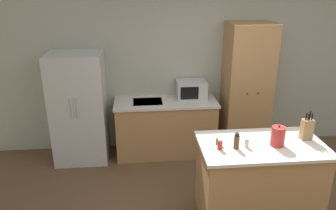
% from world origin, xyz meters
% --- Properties ---
extents(wall_back, '(7.20, 0.06, 2.60)m').
position_xyz_m(wall_back, '(0.00, 2.33, 1.30)').
color(wall_back, '#9EA393').
rests_on(wall_back, ground_plane).
extents(refrigerator, '(0.77, 0.67, 1.65)m').
position_xyz_m(refrigerator, '(-2.07, 1.98, 0.83)').
color(refrigerator, '#B7BABC').
rests_on(refrigerator, ground_plane).
extents(back_counter, '(1.57, 0.63, 0.88)m').
position_xyz_m(back_counter, '(-0.78, 2.00, 0.44)').
color(back_counter, '#9E7547').
rests_on(back_counter, ground_plane).
extents(pantry_cabinet, '(0.67, 0.59, 2.04)m').
position_xyz_m(pantry_cabinet, '(0.47, 2.02, 1.02)').
color(pantry_cabinet, '#9E7547').
rests_on(pantry_cabinet, ground_plane).
extents(kitchen_island, '(1.36, 0.78, 0.95)m').
position_xyz_m(kitchen_island, '(0.13, 0.40, 0.48)').
color(kitchen_island, '#9E7547').
rests_on(kitchen_island, ground_plane).
extents(microwave, '(0.45, 0.35, 0.27)m').
position_xyz_m(microwave, '(-0.37, 2.11, 1.02)').
color(microwave, '#B2B5B7').
rests_on(microwave, back_counter).
extents(knife_block, '(0.12, 0.09, 0.34)m').
position_xyz_m(knife_block, '(0.66, 0.46, 1.07)').
color(knife_block, '#9E7547').
rests_on(knife_block, kitchen_island).
extents(spice_bottle_tall_dark, '(0.06, 0.06, 0.17)m').
position_xyz_m(spice_bottle_tall_dark, '(-0.18, 0.33, 1.03)').
color(spice_bottle_tall_dark, '#563319').
rests_on(spice_bottle_tall_dark, kitchen_island).
extents(spice_bottle_short_red, '(0.06, 0.06, 0.09)m').
position_xyz_m(spice_bottle_short_red, '(-0.34, 0.43, 0.99)').
color(spice_bottle_short_red, '#337033').
rests_on(spice_bottle_short_red, kitchen_island).
extents(spice_bottle_amber_oil, '(0.05, 0.05, 0.12)m').
position_xyz_m(spice_bottle_amber_oil, '(-0.35, 0.32, 1.00)').
color(spice_bottle_amber_oil, '#B2281E').
rests_on(spice_bottle_amber_oil, kitchen_island).
extents(spice_bottle_green_herb, '(0.04, 0.04, 0.10)m').
position_xyz_m(spice_bottle_green_herb, '(-0.06, 0.34, 1.00)').
color(spice_bottle_green_herb, beige).
rests_on(spice_bottle_green_herb, kitchen_island).
extents(kettle, '(0.15, 0.15, 0.24)m').
position_xyz_m(kettle, '(0.28, 0.35, 1.06)').
color(kettle, '#B72D28').
rests_on(kettle, kitchen_island).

